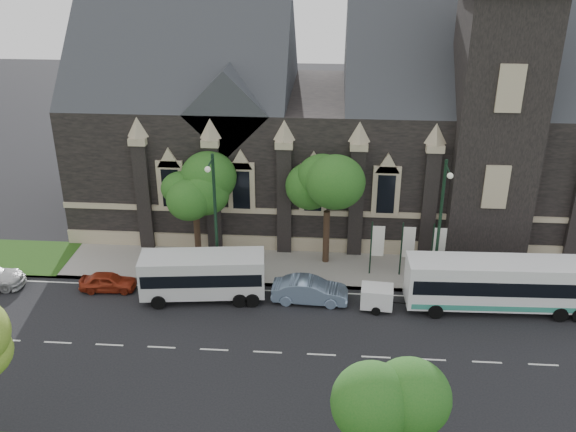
# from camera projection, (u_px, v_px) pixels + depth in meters

# --- Properties ---
(ground) EXTENTS (160.00, 160.00, 0.00)m
(ground) POSITION_uv_depth(u_px,v_px,m) (267.00, 352.00, 35.41)
(ground) COLOR black
(ground) RESTS_ON ground
(sidewalk) EXTENTS (80.00, 5.00, 0.15)m
(sidewalk) POSITION_uv_depth(u_px,v_px,m) (282.00, 267.00, 43.98)
(sidewalk) COLOR gray
(sidewalk) RESTS_ON ground
(museum) EXTENTS (40.00, 17.70, 29.90)m
(museum) POSITION_uv_depth(u_px,v_px,m) (358.00, 118.00, 48.64)
(museum) COLOR black
(museum) RESTS_ON ground
(tree_park_east) EXTENTS (3.40, 3.40, 6.28)m
(tree_park_east) POSITION_uv_depth(u_px,v_px,m) (400.00, 409.00, 24.61)
(tree_park_east) COLOR black
(tree_park_east) RESTS_ON ground
(tree_walk_right) EXTENTS (4.08, 4.08, 7.80)m
(tree_walk_right) POSITION_uv_depth(u_px,v_px,m) (331.00, 185.00, 42.45)
(tree_walk_right) COLOR black
(tree_walk_right) RESTS_ON ground
(tree_walk_left) EXTENTS (3.91, 3.91, 7.64)m
(tree_walk_left) POSITION_uv_depth(u_px,v_px,m) (198.00, 182.00, 43.09)
(tree_walk_left) COLOR black
(tree_walk_left) RESTS_ON ground
(street_lamp_near) EXTENTS (0.36, 1.88, 9.00)m
(street_lamp_near) POSITION_uv_depth(u_px,v_px,m) (441.00, 221.00, 39.01)
(street_lamp_near) COLOR black
(street_lamp_near) RESTS_ON ground
(street_lamp_mid) EXTENTS (0.36, 1.88, 9.00)m
(street_lamp_mid) POSITION_uv_depth(u_px,v_px,m) (215.00, 214.00, 39.96)
(street_lamp_mid) COLOR black
(street_lamp_mid) RESTS_ON ground
(banner_flag_left) EXTENTS (0.90, 0.10, 4.00)m
(banner_flag_left) POSITION_uv_depth(u_px,v_px,m) (375.00, 244.00, 42.13)
(banner_flag_left) COLOR black
(banner_flag_left) RESTS_ON ground
(banner_flag_center) EXTENTS (0.90, 0.10, 4.00)m
(banner_flag_center) POSITION_uv_depth(u_px,v_px,m) (406.00, 245.00, 42.00)
(banner_flag_center) COLOR black
(banner_flag_center) RESTS_ON ground
(banner_flag_right) EXTENTS (0.90, 0.10, 4.00)m
(banner_flag_right) POSITION_uv_depth(u_px,v_px,m) (437.00, 246.00, 41.86)
(banner_flag_right) COLOR black
(banner_flag_right) RESTS_ON ground
(tour_coach) EXTENTS (11.42, 2.91, 3.31)m
(tour_coach) POSITION_uv_depth(u_px,v_px,m) (501.00, 284.00, 38.63)
(tour_coach) COLOR white
(tour_coach) RESTS_ON ground
(shuttle_bus) EXTENTS (7.93, 3.44, 2.97)m
(shuttle_bus) POSITION_uv_depth(u_px,v_px,m) (203.00, 274.00, 39.89)
(shuttle_bus) COLOR silver
(shuttle_bus) RESTS_ON ground
(box_trailer) EXTENTS (2.86, 1.69, 1.50)m
(box_trailer) POSITION_uv_depth(u_px,v_px,m) (377.00, 297.00, 39.07)
(box_trailer) COLOR white
(box_trailer) RESTS_ON ground
(sedan) EXTENTS (4.82, 1.85, 1.57)m
(sedan) POSITION_uv_depth(u_px,v_px,m) (310.00, 290.00, 39.85)
(sedan) COLOR #7D96B5
(sedan) RESTS_ON ground
(car_far_red) EXTENTS (3.68, 1.66, 1.23)m
(car_far_red) POSITION_uv_depth(u_px,v_px,m) (108.00, 282.00, 41.16)
(car_far_red) COLOR maroon
(car_far_red) RESTS_ON ground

